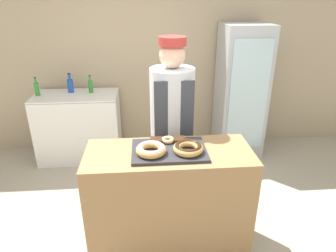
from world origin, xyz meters
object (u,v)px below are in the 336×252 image
(baker_person, at_px, (172,127))
(chest_freezer, at_px, (79,126))
(donut_light_glaze, at_px, (151,149))
(bottle_green_b, at_px, (37,89))
(beverage_fridge, at_px, (241,92))
(bottle_blue, at_px, (70,85))
(serving_tray, at_px, (169,150))
(donut_mini_center, at_px, (168,140))
(brownie_back_right, at_px, (179,140))
(bottle_green, at_px, (91,86))
(donut_chocolate_glaze, at_px, (188,148))
(brownie_back_left, at_px, (156,141))

(baker_person, relative_size, chest_freezer, 1.64)
(donut_light_glaze, height_order, bottle_green_b, bottle_green_b)
(beverage_fridge, distance_m, bottle_blue, 2.31)
(serving_tray, relative_size, donut_mini_center, 5.25)
(brownie_back_right, relative_size, bottle_green_b, 0.39)
(beverage_fridge, bearing_deg, bottle_blue, 177.06)
(bottle_green, height_order, bottle_green_b, bottle_green_b)
(beverage_fridge, bearing_deg, brownie_back_right, -122.68)
(serving_tray, relative_size, donut_chocolate_glaze, 2.50)
(brownie_back_right, bearing_deg, donut_light_glaze, -142.18)
(donut_chocolate_glaze, bearing_deg, brownie_back_left, 142.18)
(donut_chocolate_glaze, relative_size, bottle_green_b, 0.97)
(brownie_back_left, bearing_deg, donut_chocolate_glaze, -37.82)
(serving_tray, bearing_deg, chest_freezer, 121.64)
(serving_tray, xyz_separation_m, brownie_back_left, (-0.09, 0.13, 0.03))
(brownie_back_left, height_order, brownie_back_right, same)
(donut_light_glaze, bearing_deg, brownie_back_left, 75.24)
(bottle_blue, bearing_deg, brownie_back_left, -58.61)
(donut_light_glaze, distance_m, bottle_green, 2.03)
(donut_light_glaze, bearing_deg, chest_freezer, 117.37)
(bottle_green_b, bearing_deg, donut_light_glaze, -52.06)
(serving_tray, height_order, donut_mini_center, donut_mini_center)
(bottle_blue, distance_m, bottle_green_b, 0.42)
(donut_chocolate_glaze, distance_m, donut_mini_center, 0.23)
(brownie_back_right, xyz_separation_m, bottle_green, (-0.98, 1.71, -0.00))
(donut_chocolate_glaze, xyz_separation_m, beverage_fridge, (1.00, 1.81, -0.14))
(brownie_back_left, relative_size, bottle_green, 0.40)
(bottle_blue, bearing_deg, brownie_back_right, -54.29)
(brownie_back_left, bearing_deg, donut_mini_center, 0.00)
(donut_chocolate_glaze, xyz_separation_m, donut_mini_center, (-0.14, 0.19, -0.02))
(donut_chocolate_glaze, bearing_deg, serving_tray, 158.08)
(serving_tray, bearing_deg, donut_mini_center, 90.00)
(serving_tray, distance_m, brownie_back_left, 0.16)
(serving_tray, relative_size, donut_light_glaze, 2.50)
(donut_mini_center, distance_m, brownie_back_left, 0.09)
(bottle_blue, bearing_deg, chest_freezer, -56.16)
(beverage_fridge, distance_m, bottle_green, 2.03)
(donut_mini_center, distance_m, baker_person, 0.44)
(donut_chocolate_glaze, distance_m, baker_person, 0.63)
(donut_light_glaze, height_order, baker_person, baker_person)
(brownie_back_left, relative_size, bottle_blue, 0.37)
(beverage_fridge, bearing_deg, serving_tray, -122.98)
(bottle_green, bearing_deg, bottle_green_b, -174.02)
(donut_chocolate_glaze, bearing_deg, donut_mini_center, 127.80)
(donut_chocolate_glaze, height_order, bottle_green, bottle_green)
(donut_light_glaze, relative_size, brownie_back_left, 2.48)
(donut_light_glaze, distance_m, chest_freezer, 2.13)
(bottle_green_b, bearing_deg, brownie_back_right, -44.61)
(donut_chocolate_glaze, xyz_separation_m, bottle_green, (-1.03, 1.89, -0.02))
(beverage_fridge, relative_size, chest_freezer, 1.65)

